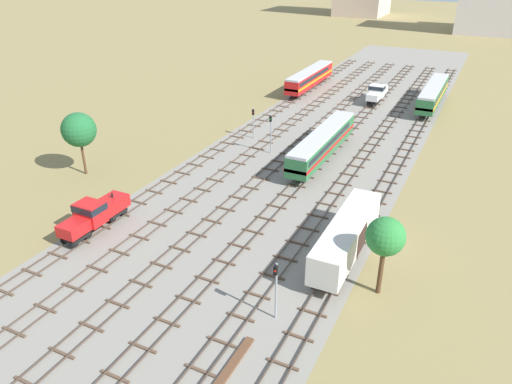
# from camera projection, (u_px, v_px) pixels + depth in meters

# --- Properties ---
(ground_plane) EXTENTS (480.00, 480.00, 0.00)m
(ground_plane) POSITION_uv_depth(u_px,v_px,m) (313.00, 149.00, 70.35)
(ground_plane) COLOR olive
(ballast_bed) EXTENTS (28.45, 176.00, 0.01)m
(ballast_bed) POSITION_uv_depth(u_px,v_px,m) (313.00, 149.00, 70.35)
(ballast_bed) COLOR gray
(ballast_bed) RESTS_ON ground
(track_far_left) EXTENTS (2.40, 126.00, 0.29)m
(track_far_left) POSITION_uv_depth(u_px,v_px,m) (241.00, 134.00, 75.90)
(track_far_left) COLOR #47382D
(track_far_left) RESTS_ON ground
(track_left) EXTENTS (2.40, 126.00, 0.29)m
(track_left) POSITION_uv_depth(u_px,v_px,m) (270.00, 138.00, 73.98)
(track_left) COLOR #47382D
(track_left) RESTS_ON ground
(track_centre_left) EXTENTS (2.40, 126.00, 0.29)m
(track_centre_left) POSITION_uv_depth(u_px,v_px,m) (300.00, 143.00, 72.06)
(track_centre_left) COLOR #47382D
(track_centre_left) RESTS_ON ground
(track_centre) EXTENTS (2.40, 126.00, 0.29)m
(track_centre) POSITION_uv_depth(u_px,v_px,m) (331.00, 149.00, 70.13)
(track_centre) COLOR #47382D
(track_centre) RESTS_ON ground
(track_centre_right) EXTENTS (2.40, 126.00, 0.29)m
(track_centre_right) POSITION_uv_depth(u_px,v_px,m) (364.00, 154.00, 68.21)
(track_centre_right) COLOR #47382D
(track_centre_right) RESTS_ON ground
(track_right) EXTENTS (2.40, 126.00, 0.29)m
(track_right) POSITION_uv_depth(u_px,v_px,m) (400.00, 160.00, 66.29)
(track_right) COLOR #47382D
(track_right) RESTS_ON ground
(shunter_loco_far_left_nearest) EXTENTS (2.74, 8.46, 3.10)m
(shunter_loco_far_left_nearest) POSITION_uv_depth(u_px,v_px,m) (94.00, 213.00, 49.17)
(shunter_loco_far_left_nearest) COLOR red
(shunter_loco_far_left_nearest) RESTS_ON ground
(freight_boxcar_right_near) EXTENTS (2.87, 14.00, 3.60)m
(freight_boxcar_right_near) POSITION_uv_depth(u_px,v_px,m) (347.00, 235.00, 44.59)
(freight_boxcar_right_near) COLOR beige
(freight_boxcar_right_near) RESTS_ON ground
(diesel_railcar_centre_mid) EXTENTS (2.96, 20.50, 3.80)m
(diesel_railcar_centre_mid) POSITION_uv_depth(u_px,v_px,m) (323.00, 142.00, 65.67)
(diesel_railcar_centre_mid) COLOR #286638
(diesel_railcar_centre_mid) RESTS_ON ground
(shunter_loco_centre_midfar) EXTENTS (2.74, 8.46, 3.10)m
(shunter_loco_centre_midfar) POSITION_uv_depth(u_px,v_px,m) (377.00, 92.00, 90.90)
(shunter_loco_centre_midfar) COLOR white
(shunter_loco_centre_midfar) RESTS_ON ground
(diesel_railcar_right_far) EXTENTS (2.96, 20.50, 3.80)m
(diesel_railcar_right_far) POSITION_uv_depth(u_px,v_px,m) (433.00, 93.00, 88.09)
(diesel_railcar_right_far) COLOR #286638
(diesel_railcar_right_far) RESTS_ON ground
(diesel_railcar_far_left_farther) EXTENTS (2.96, 20.50, 3.80)m
(diesel_railcar_far_left_farther) POSITION_uv_depth(u_px,v_px,m) (310.00, 77.00, 99.07)
(diesel_railcar_far_left_farther) COLOR red
(diesel_railcar_far_left_farther) RESTS_ON ground
(signal_post_nearest) EXTENTS (0.28, 0.47, 4.66)m
(signal_post_nearest) POSITION_uv_depth(u_px,v_px,m) (253.00, 119.00, 73.12)
(signal_post_nearest) COLOR gray
(signal_post_nearest) RESTS_ON ground
(signal_post_near) EXTENTS (0.28, 0.47, 5.17)m
(signal_post_near) POSITION_uv_depth(u_px,v_px,m) (276.00, 284.00, 36.69)
(signal_post_near) COLOR gray
(signal_post_near) RESTS_ON ground
(signal_post_mid) EXTENTS (0.28, 0.47, 5.62)m
(signal_post_mid) POSITION_uv_depth(u_px,v_px,m) (271.00, 129.00, 67.38)
(signal_post_mid) COLOR gray
(signal_post_mid) RESTS_ON ground
(lineside_tree_0) EXTENTS (4.29, 4.29, 8.11)m
(lineside_tree_0) POSITION_uv_depth(u_px,v_px,m) (79.00, 130.00, 60.04)
(lineside_tree_0) COLOR #4C331E
(lineside_tree_0) RESTS_ON ground
(lineside_tree_1) EXTENTS (3.20, 3.20, 7.13)m
(lineside_tree_1) POSITION_uv_depth(u_px,v_px,m) (385.00, 237.00, 38.61)
(lineside_tree_1) COLOR #4C331E
(lineside_tree_1) RESTS_ON ground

